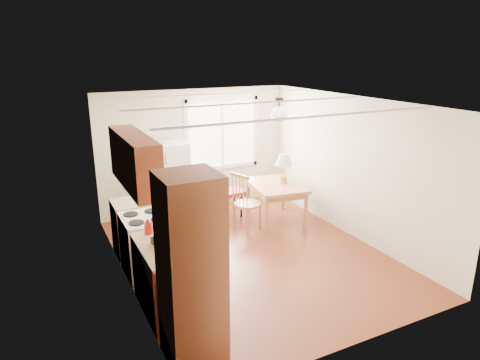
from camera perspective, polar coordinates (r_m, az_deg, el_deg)
room_shell at (r=6.68m, az=1.65°, el=-0.36°), size 4.60×5.60×2.62m
kitchen_run at (r=5.68m, az=-10.88°, el=-8.34°), size 0.65×3.40×2.20m
window_unit at (r=9.02m, az=-2.39°, el=6.18°), size 1.64×0.05×1.51m
pendant_light at (r=7.14m, az=5.21°, el=8.84°), size 0.26×0.26×0.40m
refrigerator at (r=8.44m, az=-9.36°, el=-0.23°), size 0.71×0.71×1.54m
bench at (r=8.44m, az=-3.34°, el=-2.10°), size 1.18×0.45×0.54m
dining_table at (r=8.29m, az=4.82°, el=-1.20°), size 1.10×1.35×0.76m
chair at (r=7.79m, az=0.47°, el=-2.47°), size 0.54×0.53×1.12m
table_lamp at (r=8.22m, az=5.88°, el=2.38°), size 0.33×0.33×0.57m
coffee_maker at (r=5.43m, az=-10.48°, el=-7.25°), size 0.23×0.27×0.38m
kettle at (r=5.82m, az=-12.14°, el=-6.23°), size 0.11×0.11×0.21m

